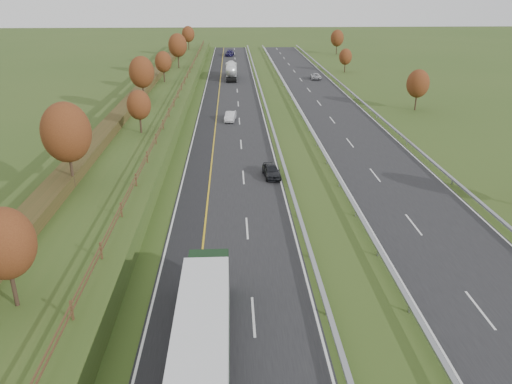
% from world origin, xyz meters
% --- Properties ---
extents(ground, '(400.00, 400.00, 0.00)m').
position_xyz_m(ground, '(8.00, 55.00, 0.00)').
color(ground, '#344C1B').
rests_on(ground, ground).
extents(near_carriageway, '(10.50, 200.00, 0.04)m').
position_xyz_m(near_carriageway, '(0.00, 60.00, 0.02)').
color(near_carriageway, black).
rests_on(near_carriageway, ground).
extents(far_carriageway, '(10.50, 200.00, 0.04)m').
position_xyz_m(far_carriageway, '(16.50, 60.00, 0.02)').
color(far_carriageway, black).
rests_on(far_carriageway, ground).
extents(hard_shoulder, '(3.00, 200.00, 0.04)m').
position_xyz_m(hard_shoulder, '(-3.75, 60.00, 0.02)').
color(hard_shoulder, black).
rests_on(hard_shoulder, ground).
extents(lane_markings, '(26.75, 200.00, 0.01)m').
position_xyz_m(lane_markings, '(6.40, 59.88, 0.05)').
color(lane_markings, silver).
rests_on(lane_markings, near_carriageway).
extents(embankment_left, '(12.00, 200.00, 2.00)m').
position_xyz_m(embankment_left, '(-13.00, 60.00, 1.00)').
color(embankment_left, '#344C1B').
rests_on(embankment_left, ground).
extents(hedge_left, '(2.20, 180.00, 1.10)m').
position_xyz_m(hedge_left, '(-15.00, 60.00, 2.55)').
color(hedge_left, '#343315').
rests_on(hedge_left, embankment_left).
extents(fence_left, '(0.12, 189.06, 1.20)m').
position_xyz_m(fence_left, '(-8.50, 59.59, 2.73)').
color(fence_left, '#422B19').
rests_on(fence_left, embankment_left).
extents(median_barrier_near, '(0.32, 200.00, 0.71)m').
position_xyz_m(median_barrier_near, '(5.70, 60.00, 0.61)').
color(median_barrier_near, gray).
rests_on(median_barrier_near, ground).
extents(median_barrier_far, '(0.32, 200.00, 0.71)m').
position_xyz_m(median_barrier_far, '(10.80, 60.00, 0.61)').
color(median_barrier_far, gray).
rests_on(median_barrier_far, ground).
extents(outer_barrier_far, '(0.32, 200.00, 0.71)m').
position_xyz_m(outer_barrier_far, '(22.30, 60.00, 0.62)').
color(outer_barrier_far, gray).
rests_on(outer_barrier_far, ground).
extents(trees_left, '(6.64, 164.30, 7.66)m').
position_xyz_m(trees_left, '(-12.64, 56.63, 6.37)').
color(trees_left, '#2D2116').
rests_on(trees_left, embankment_left).
extents(trees_far, '(8.45, 118.60, 7.12)m').
position_xyz_m(trees_far, '(29.80, 89.21, 4.25)').
color(trees_far, '#2D2116').
rests_on(trees_far, ground).
extents(box_lorry, '(2.58, 16.28, 4.06)m').
position_xyz_m(box_lorry, '(-1.45, 5.78, 2.33)').
color(box_lorry, black).
rests_on(box_lorry, near_carriageway).
extents(road_tanker, '(2.40, 11.22, 3.46)m').
position_xyz_m(road_tanker, '(0.15, 97.17, 1.86)').
color(road_tanker, silver).
rests_on(road_tanker, near_carriageway).
extents(car_dark_near, '(1.95, 4.11, 1.36)m').
position_xyz_m(car_dark_near, '(4.19, 35.05, 0.72)').
color(car_dark_near, black).
rests_on(car_dark_near, near_carriageway).
extents(car_silver_mid, '(1.89, 4.19, 1.34)m').
position_xyz_m(car_silver_mid, '(-0.09, 59.29, 0.71)').
color(car_silver_mid, silver).
rests_on(car_silver_mid, near_carriageway).
extents(car_small_far, '(2.87, 5.70, 1.59)m').
position_xyz_m(car_small_far, '(-0.23, 137.10, 0.83)').
color(car_small_far, '#18133D').
rests_on(car_small_far, near_carriageway).
extents(car_oncoming, '(2.42, 4.72, 1.27)m').
position_xyz_m(car_oncoming, '(18.59, 95.66, 0.68)').
color(car_oncoming, '#B8B8BD').
rests_on(car_oncoming, far_carriageway).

